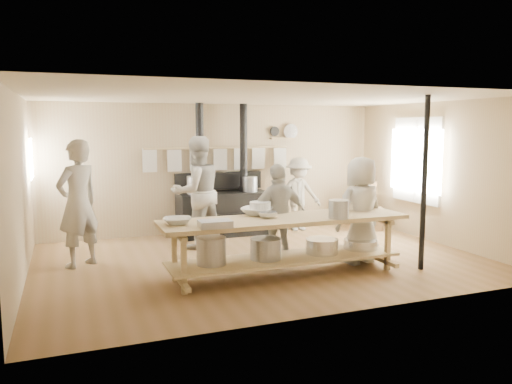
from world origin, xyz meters
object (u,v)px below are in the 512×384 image
prep_table (284,240)px  cook_by_window (299,194)px  cook_left (197,192)px  cook_right (279,216)px  chair (368,215)px  stove (223,209)px  roasting_pan (215,224)px  cook_center (361,210)px  cook_far_left (78,204)px

prep_table → cook_by_window: cook_by_window is taller
prep_table → cook_left: cook_left is taller
cook_right → chair: size_ratio=1.60×
stove → roasting_pan: size_ratio=6.20×
stove → cook_center: size_ratio=1.55×
cook_left → chair: 3.83m
cook_far_left → cook_right: bearing=123.0°
cook_left → cook_by_window: size_ratio=1.30×
cook_far_left → cook_by_window: cook_far_left is taller
stove → cook_left: bearing=-130.3°
cook_center → chair: bearing=-136.2°
cook_by_window → roasting_pan: 4.19m
cook_right → chair: bearing=-150.4°
cook_right → chair: cook_right is taller
stove → cook_left: 1.25m
cook_center → cook_by_window: bearing=-104.4°
chair → cook_right: bearing=-131.0°
cook_left → chair: (3.75, 0.27, -0.70)m
prep_table → cook_by_window: size_ratio=2.37×
cook_center → cook_by_window: (0.20, 2.65, -0.08)m
prep_table → cook_far_left: size_ratio=1.84×
chair → roasting_pan: chair is taller
prep_table → roasting_pan: bearing=-163.7°
cook_far_left → chair: 5.85m
cook_right → cook_by_window: (1.49, 2.40, -0.03)m
cook_left → cook_center: (2.14, -1.94, -0.15)m
cook_center → chair: size_ratio=1.69×
chair → cook_center: bearing=-111.1°
cook_far_left → cook_by_window: (4.34, 1.27, -0.22)m
cook_left → chair: size_ratio=2.00×
prep_table → cook_far_left: (-2.75, 1.58, 0.46)m
cook_left → cook_center: bearing=122.8°
cook_left → cook_by_window: bearing=-178.0°
prep_table → cook_center: (1.40, 0.20, 0.32)m
cook_center → roasting_pan: size_ratio=4.01×
stove → chair: size_ratio=2.62×
cook_by_window → chair: cook_by_window is taller
cook_far_left → roasting_pan: bearing=94.9°
cook_left → cook_right: cook_left is taller
cook_center → roasting_pan: bearing=1.7°
stove → chair: 3.08m
cook_right → cook_by_window: 2.83m
cook_center → cook_right: size_ratio=1.06×
stove → cook_right: bearing=-87.8°
cook_right → cook_left: bearing=-67.6°
cook_center → cook_right: 1.32m
stove → cook_right: (0.10, -2.57, 0.27)m
cook_far_left → chair: cook_far_left is taller
cook_far_left → cook_center: (4.14, -1.38, -0.14)m
cook_left → roasting_pan: bearing=66.1°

